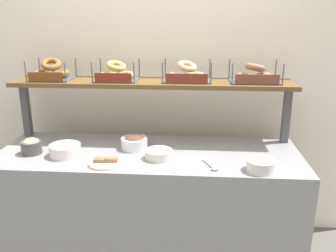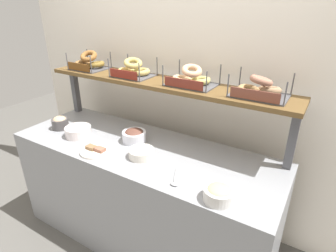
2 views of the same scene
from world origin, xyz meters
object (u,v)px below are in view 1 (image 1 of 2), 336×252
object	(u,v)px
serving_spoon_near_plate	(212,167)
bagel_basket_plain	(187,74)
bowl_scallion_spread	(65,149)
bagel_basket_sesame	(116,74)
bowl_lox_spread	(261,164)
bowl_potato_salad	(159,153)
serving_plate_white	(106,162)
bagel_basket_everything	(254,75)
bowl_chocolate_spread	(134,142)
bagel_basket_cinnamon_raisin	(52,72)
bowl_hummus	(31,146)

from	to	relation	value
serving_spoon_near_plate	bagel_basket_plain	bearing A→B (deg)	108.52
bowl_scallion_spread	bagel_basket_sesame	size ratio (longest dim) A/B	0.67
bowl_lox_spread	bagel_basket_plain	xyz separation A→B (m)	(-0.45, 0.53, 0.43)
bowl_potato_salad	bowl_scallion_spread	distance (m)	0.61
serving_plate_white	bagel_basket_everything	bearing A→B (deg)	28.04
bowl_chocolate_spread	bowl_potato_salad	bearing A→B (deg)	-40.91
bagel_basket_cinnamon_raisin	bowl_scallion_spread	bearing A→B (deg)	-62.59
bowl_hummus	bagel_basket_cinnamon_raisin	xyz separation A→B (m)	(0.04, 0.35, 0.43)
bowl_scallion_spread	bagel_basket_sesame	xyz separation A→B (m)	(0.28, 0.37, 0.43)
bowl_hummus	bagel_basket_sesame	size ratio (longest dim) A/B	0.44
serving_plate_white	bagel_basket_everything	size ratio (longest dim) A/B	0.62
bowl_lox_spread	bagel_basket_cinnamon_raisin	size ratio (longest dim) A/B	0.57
bowl_scallion_spread	serving_plate_white	distance (m)	0.32
bowl_chocolate_spread	bagel_basket_everything	bearing A→B (deg)	15.66
bowl_lox_spread	bagel_basket_plain	distance (m)	0.82
bowl_lox_spread	bowl_scallion_spread	bearing A→B (deg)	173.11
bowl_lox_spread	bagel_basket_sesame	size ratio (longest dim) A/B	0.56
serving_spoon_near_plate	bagel_basket_cinnamon_raisin	size ratio (longest dim) A/B	0.56
bowl_scallion_spread	bowl_hummus	world-z (taller)	bowl_hummus
bowl_scallion_spread	serving_plate_white	size ratio (longest dim) A/B	0.94
bowl_lox_spread	bowl_chocolate_spread	world-z (taller)	bowl_chocolate_spread
bowl_scallion_spread	bowl_chocolate_spread	bearing A→B (deg)	20.18
bagel_basket_cinnamon_raisin	bowl_lox_spread	bearing A→B (deg)	-20.13
bowl_potato_salad	bagel_basket_cinnamon_raisin	bearing A→B (deg)	155.06
serving_plate_white	serving_spoon_near_plate	distance (m)	0.64
bowl_chocolate_spread	bagel_basket_cinnamon_raisin	world-z (taller)	bagel_basket_cinnamon_raisin
bowl_potato_salad	bagel_basket_plain	bearing A→B (deg)	67.41
serving_spoon_near_plate	bagel_basket_plain	distance (m)	0.71
bowl_potato_salad	bowl_hummus	bearing A→B (deg)	178.46
bagel_basket_cinnamon_raisin	bagel_basket_everything	size ratio (longest dim) A/B	0.87
bowl_scallion_spread	bowl_lox_spread	world-z (taller)	bowl_scallion_spread
serving_spoon_near_plate	bagel_basket_sesame	xyz separation A→B (m)	(-0.66, 0.50, 0.47)
bowl_potato_salad	bowl_chocolate_spread	distance (m)	0.24
bowl_potato_salad	serving_plate_white	bearing A→B (deg)	-159.85
bowl_hummus	bagel_basket_plain	xyz separation A→B (m)	(1.00, 0.36, 0.42)
bagel_basket_everything	bowl_scallion_spread	bearing A→B (deg)	-162.76
bowl_lox_spread	serving_spoon_near_plate	size ratio (longest dim) A/B	1.01
serving_plate_white	bagel_basket_sesame	world-z (taller)	bagel_basket_sesame
bagel_basket_cinnamon_raisin	bagel_basket_everything	distance (m)	1.43
bagel_basket_cinnamon_raisin	bagel_basket_sesame	size ratio (longest dim) A/B	0.99
serving_plate_white	bagel_basket_everything	xyz separation A→B (m)	(0.94, 0.50, 0.46)
bowl_chocolate_spread	bagel_basket_plain	world-z (taller)	bagel_basket_plain
serving_plate_white	bagel_basket_cinnamon_raisin	distance (m)	0.83
bowl_hummus	bowl_chocolate_spread	distance (m)	0.67
serving_plate_white	bagel_basket_plain	xyz separation A→B (m)	(0.47, 0.50, 0.46)
bowl_chocolate_spread	bowl_hummus	bearing A→B (deg)	-168.33
bowl_scallion_spread	serving_plate_white	world-z (taller)	bowl_scallion_spread
bagel_basket_plain	serving_plate_white	bearing A→B (deg)	-133.48
bowl_hummus	bowl_chocolate_spread	bearing A→B (deg)	11.67
bagel_basket_sesame	bowl_scallion_spread	bearing A→B (deg)	-126.52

